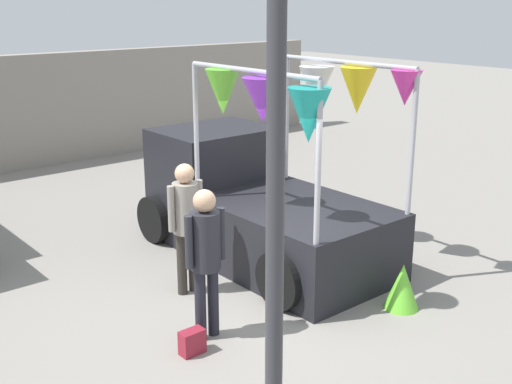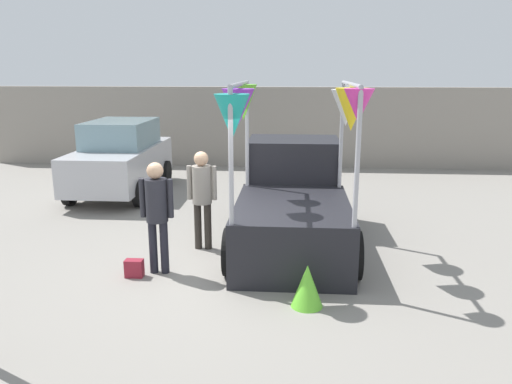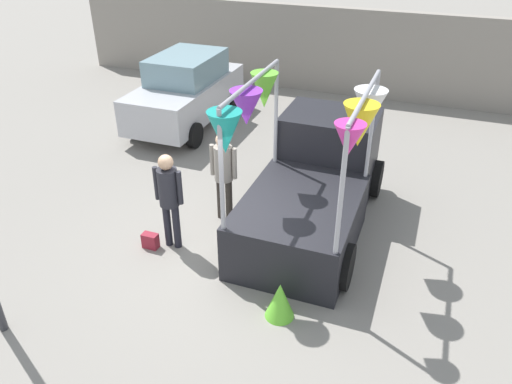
% 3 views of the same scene
% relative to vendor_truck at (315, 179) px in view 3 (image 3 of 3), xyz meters
% --- Properties ---
extents(ground_plane, '(60.00, 60.00, 0.00)m').
position_rel_vendor_truck_xyz_m(ground_plane, '(-1.15, -1.45, -0.90)').
color(ground_plane, gray).
extents(vendor_truck, '(2.47, 4.06, 2.97)m').
position_rel_vendor_truck_xyz_m(vendor_truck, '(0.00, 0.00, 0.00)').
color(vendor_truck, black).
rests_on(vendor_truck, ground).
extents(parked_car, '(1.88, 4.00, 1.88)m').
position_rel_vendor_truck_xyz_m(parked_car, '(-4.45, 3.41, 0.05)').
color(parked_car, '#B7B7BC').
rests_on(parked_car, ground).
extents(person_customer, '(0.53, 0.34, 1.79)m').
position_rel_vendor_truck_xyz_m(person_customer, '(-2.10, -1.69, 0.20)').
color(person_customer, black).
rests_on(person_customer, ground).
extents(person_vendor, '(0.53, 0.34, 1.78)m').
position_rel_vendor_truck_xyz_m(person_vendor, '(-1.60, -0.55, 0.19)').
color(person_vendor, '#2D2823').
rests_on(person_vendor, ground).
extents(handbag, '(0.28, 0.16, 0.28)m').
position_rel_vendor_truck_xyz_m(handbag, '(-2.45, -1.89, -0.76)').
color(handbag, maroon).
rests_on(handbag, ground).
extents(brick_boundary_wall, '(18.00, 0.36, 2.60)m').
position_rel_vendor_truck_xyz_m(brick_boundary_wall, '(-1.15, 7.41, 0.40)').
color(brick_boundary_wall, gray).
rests_on(brick_boundary_wall, ground).
extents(folded_kite_bundle_lime, '(0.45, 0.45, 0.60)m').
position_rel_vendor_truck_xyz_m(folded_kite_bundle_lime, '(0.22, -2.69, -0.60)').
color(folded_kite_bundle_lime, '#66CC33').
rests_on(folded_kite_bundle_lime, ground).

